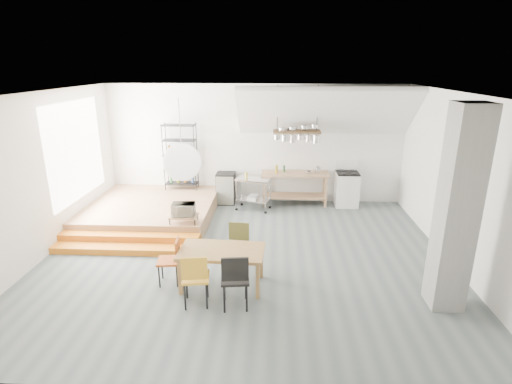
# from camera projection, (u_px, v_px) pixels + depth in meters

# --- Properties ---
(floor) EXTENTS (8.00, 8.00, 0.00)m
(floor) POSITION_uv_depth(u_px,v_px,m) (246.00, 256.00, 8.04)
(floor) COLOR #525D5F
(floor) RESTS_ON ground
(wall_back) EXTENTS (8.00, 0.04, 3.20)m
(wall_back) POSITION_uv_depth(u_px,v_px,m) (255.00, 144.00, 10.87)
(wall_back) COLOR silver
(wall_back) RESTS_ON ground
(wall_left) EXTENTS (0.04, 7.00, 3.20)m
(wall_left) POSITION_uv_depth(u_px,v_px,m) (40.00, 177.00, 7.74)
(wall_left) COLOR silver
(wall_left) RESTS_ON ground
(wall_right) EXTENTS (0.04, 7.00, 3.20)m
(wall_right) POSITION_uv_depth(u_px,v_px,m) (461.00, 183.00, 7.35)
(wall_right) COLOR silver
(wall_right) RESTS_ON ground
(ceiling) EXTENTS (8.00, 7.00, 0.02)m
(ceiling) POSITION_uv_depth(u_px,v_px,m) (244.00, 93.00, 7.05)
(ceiling) COLOR white
(ceiling) RESTS_ON wall_back
(slope_ceiling) EXTENTS (4.40, 1.44, 1.32)m
(slope_ceiling) POSITION_uv_depth(u_px,v_px,m) (326.00, 112.00, 9.92)
(slope_ceiling) COLOR white
(slope_ceiling) RESTS_ON wall_back
(window_pane) EXTENTS (0.02, 2.50, 2.20)m
(window_pane) POSITION_uv_depth(u_px,v_px,m) (76.00, 151.00, 9.10)
(window_pane) COLOR white
(window_pane) RESTS_ON wall_left
(platform) EXTENTS (3.00, 3.00, 0.40)m
(platform) POSITION_uv_depth(u_px,v_px,m) (152.00, 210.00, 10.00)
(platform) COLOR #9B6F4D
(platform) RESTS_ON ground
(step_lower) EXTENTS (3.00, 0.35, 0.13)m
(step_lower) POSITION_uv_depth(u_px,v_px,m) (125.00, 249.00, 8.19)
(step_lower) COLOR orange
(step_lower) RESTS_ON ground
(step_upper) EXTENTS (3.00, 0.35, 0.27)m
(step_upper) POSITION_uv_depth(u_px,v_px,m) (130.00, 239.00, 8.50)
(step_upper) COLOR orange
(step_upper) RESTS_ON ground
(concrete_column) EXTENTS (0.50, 0.50, 3.20)m
(concrete_column) POSITION_uv_depth(u_px,v_px,m) (457.00, 211.00, 5.96)
(concrete_column) COLOR gray
(concrete_column) RESTS_ON ground
(kitchen_counter) EXTENTS (1.80, 0.60, 0.91)m
(kitchen_counter) POSITION_uv_depth(u_px,v_px,m) (295.00, 183.00, 10.79)
(kitchen_counter) COLOR #9B6F4D
(kitchen_counter) RESTS_ON ground
(stove) EXTENTS (0.60, 0.60, 1.18)m
(stove) POSITION_uv_depth(u_px,v_px,m) (347.00, 188.00, 10.77)
(stove) COLOR white
(stove) RESTS_ON ground
(pot_rack) EXTENTS (1.20, 0.50, 1.43)m
(pot_rack) POSITION_uv_depth(u_px,v_px,m) (298.00, 134.00, 10.16)
(pot_rack) COLOR #442E1B
(pot_rack) RESTS_ON ceiling
(wire_shelving) EXTENTS (0.88, 0.38, 1.80)m
(wire_shelving) POSITION_uv_depth(u_px,v_px,m) (180.00, 156.00, 10.77)
(wire_shelving) COLOR black
(wire_shelving) RESTS_ON platform
(microwave_shelf) EXTENTS (0.60, 0.40, 0.16)m
(microwave_shelf) POSITION_uv_depth(u_px,v_px,m) (184.00, 216.00, 8.65)
(microwave_shelf) COLOR #9B6F4D
(microwave_shelf) RESTS_ON platform
(paper_lantern) EXTENTS (0.60, 0.60, 0.60)m
(paper_lantern) POSITION_uv_depth(u_px,v_px,m) (182.00, 162.00, 6.36)
(paper_lantern) COLOR white
(paper_lantern) RESTS_ON ceiling
(dining_table) EXTENTS (1.48, 0.88, 0.68)m
(dining_table) POSITION_uv_depth(u_px,v_px,m) (222.00, 254.00, 6.80)
(dining_table) COLOR olive
(dining_table) RESTS_ON ground
(chair_mustard) EXTENTS (0.47, 0.47, 0.92)m
(chair_mustard) POSITION_uv_depth(u_px,v_px,m) (195.00, 276.00, 6.22)
(chair_mustard) COLOR gold
(chair_mustard) RESTS_ON ground
(chair_black) EXTENTS (0.48, 0.48, 0.95)m
(chair_black) POSITION_uv_depth(u_px,v_px,m) (235.00, 277.00, 6.15)
(chair_black) COLOR black
(chair_black) RESTS_ON ground
(chair_olive) EXTENTS (0.44, 0.44, 0.88)m
(chair_olive) POSITION_uv_depth(u_px,v_px,m) (238.00, 242.00, 7.43)
(chair_olive) COLOR brown
(chair_olive) RESTS_ON ground
(chair_red) EXTENTS (0.42, 0.42, 0.83)m
(chair_red) POSITION_uv_depth(u_px,v_px,m) (172.00, 257.00, 6.92)
(chair_red) COLOR #AC4B18
(chair_red) RESTS_ON ground
(rolling_cart) EXTENTS (0.95, 0.68, 0.85)m
(rolling_cart) POSITION_uv_depth(u_px,v_px,m) (253.00, 190.00, 10.43)
(rolling_cart) COLOR silver
(rolling_cart) RESTS_ON ground
(mini_fridge) EXTENTS (0.50, 0.50, 0.85)m
(mini_fridge) POSITION_uv_depth(u_px,v_px,m) (226.00, 188.00, 10.99)
(mini_fridge) COLOR black
(mini_fridge) RESTS_ON ground
(microwave) EXTENTS (0.51, 0.36, 0.27)m
(microwave) POSITION_uv_depth(u_px,v_px,m) (183.00, 209.00, 8.60)
(microwave) COLOR beige
(microwave) RESTS_ON microwave_shelf
(bowl) EXTENTS (0.26, 0.26, 0.05)m
(bowl) POSITION_uv_depth(u_px,v_px,m) (309.00, 172.00, 10.63)
(bowl) COLOR silver
(bowl) RESTS_ON kitchen_counter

